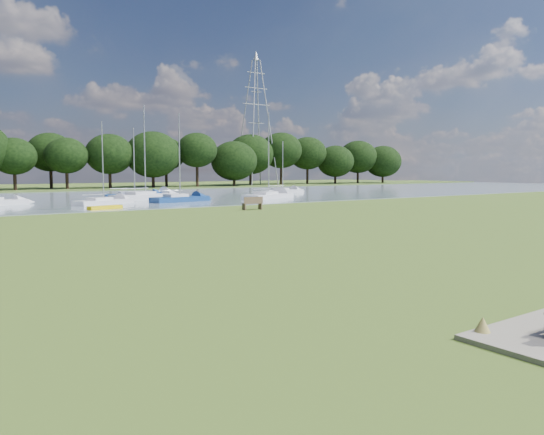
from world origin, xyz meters
TOP-DOWN VIEW (x-y plane):
  - ground at (0.00, 0.00)m, footprint 220.00×220.00m
  - river at (0.00, 42.00)m, footprint 220.00×40.00m
  - riverbank_bench at (12.74, 17.09)m, footprint 1.75×0.66m
  - kayak at (3.08, 24.00)m, footprint 2.95×1.38m
  - pylon at (48.48, 70.00)m, footprint 6.30×4.42m
  - tree_line at (8.34, 68.00)m, footprint 158.56×8.43m
  - sailboat_0 at (11.31, 36.03)m, footprint 8.23×4.53m
  - sailboat_1 at (10.83, 37.92)m, footprint 6.65×2.62m
  - sailboat_2 at (12.26, 29.51)m, footprint 6.38×2.91m
  - sailboat_5 at (4.82, 29.86)m, footprint 6.05×3.88m
  - sailboat_6 at (22.81, 29.25)m, footprint 7.82×5.01m
  - sailboat_9 at (32.36, 39.53)m, footprint 6.31×2.21m

SIDE VIEW (x-z plane):
  - ground at x=0.00m, z-range 0.00..0.00m
  - river at x=0.00m, z-range -0.05..0.05m
  - kayak at x=3.08m, z-range 0.05..0.34m
  - sailboat_5 at x=4.82m, z-range -3.31..4.20m
  - sailboat_9 at x=32.36m, z-range -3.04..3.95m
  - sailboat_1 at x=10.83m, z-range -3.35..4.38m
  - sailboat_6 at x=22.81m, z-range -4.18..5.20m
  - riverbank_bench at x=12.74m, z-range 0.00..1.05m
  - sailboat_2 at x=12.26m, z-range -3.80..4.87m
  - sailboat_0 at x=11.31m, z-range -4.47..5.56m
  - tree_line at x=8.34m, z-range 0.96..11.16m
  - pylon at x=48.48m, z-range 3.53..29.77m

